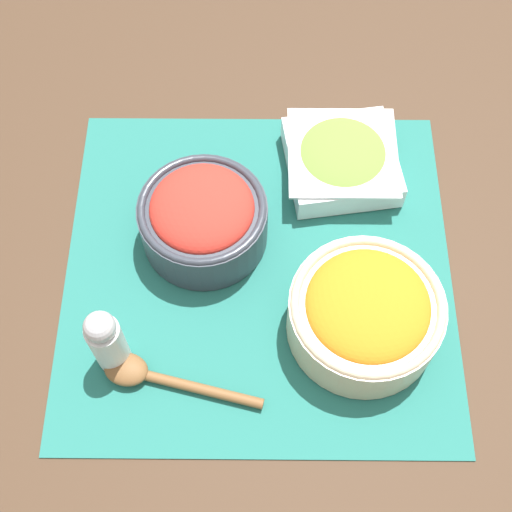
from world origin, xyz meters
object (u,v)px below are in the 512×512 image
at_px(tomato_bowl, 201,217).
at_px(pepper_shaker, 104,341).
at_px(lettuce_bowl, 339,159).
at_px(carrot_bowl, 363,313).
at_px(wooden_spoon, 148,376).

bearing_deg(tomato_bowl, pepper_shaker, 149.25).
height_order(lettuce_bowl, pepper_shaker, pepper_shaker).
bearing_deg(tomato_bowl, carrot_bowl, -123.28).
bearing_deg(wooden_spoon, tomato_bowl, -15.98).
bearing_deg(wooden_spoon, pepper_shaker, 61.22).
height_order(tomato_bowl, carrot_bowl, tomato_bowl).
bearing_deg(lettuce_bowl, wooden_spoon, 141.69).
distance_m(wooden_spoon, pepper_shaker, 0.07).
relative_size(tomato_bowl, pepper_shaker, 1.41).
distance_m(tomato_bowl, pepper_shaker, 0.19).
height_order(carrot_bowl, pepper_shaker, pepper_shaker).
bearing_deg(carrot_bowl, tomato_bowl, 56.72).
xyz_separation_m(carrot_bowl, pepper_shaker, (-0.04, 0.28, 0.01)).
xyz_separation_m(tomato_bowl, pepper_shaker, (-0.16, 0.10, 0.01)).
relative_size(tomato_bowl, lettuce_bowl, 1.00).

